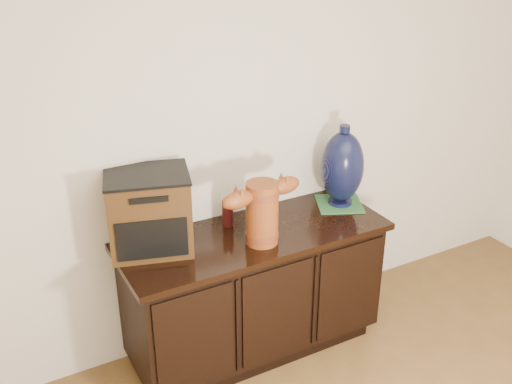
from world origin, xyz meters
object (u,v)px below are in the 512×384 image
sideboard (254,291)px  terracotta_vessel (262,210)px  tv_radio (149,212)px  spray_can (228,211)px  lamp_base (342,167)px

sideboard → terracotta_vessel: bearing=-95.4°
tv_radio → spray_can: size_ratio=2.70×
tv_radio → lamp_base: lamp_base is taller
sideboard → terracotta_vessel: terracotta_vessel is taller
sideboard → tv_radio: tv_radio is taller
tv_radio → spray_can: (0.44, 0.03, -0.12)m
tv_radio → terracotta_vessel: bearing=-6.4°
terracotta_vessel → spray_can: (-0.07, 0.25, -0.10)m
terracotta_vessel → spray_can: 0.28m
sideboard → tv_radio: (-0.53, 0.12, 0.57)m
tv_radio → sideboard: bearing=3.8°
tv_radio → lamp_base: bearing=14.0°
lamp_base → spray_can: bearing=173.5°
tv_radio → lamp_base: 1.14m
spray_can → lamp_base: bearing=-6.5°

